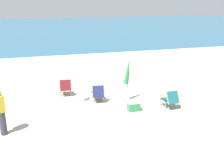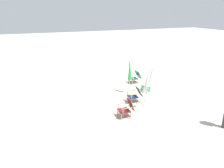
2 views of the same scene
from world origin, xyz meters
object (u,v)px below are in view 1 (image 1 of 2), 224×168
beach_chair_back_left (170,99)px  umbrella_furled_green (128,71)px  beach_chair_front_right (66,87)px  cooler_box (134,106)px  person_near_chairs (1,112)px  umbrella_furled_white (75,74)px  beach_chair_front_left (98,93)px

beach_chair_back_left → umbrella_furled_green: 2.15m
beach_chair_front_right → cooler_box: bearing=-45.0°
umbrella_furled_green → person_near_chairs: size_ratio=1.30×
beach_chair_front_right → umbrella_furled_green: umbrella_furled_green is taller
beach_chair_front_right → umbrella_furled_white: umbrella_furled_white is taller
umbrella_furled_white → umbrella_furled_green: (2.26, -0.30, 0.02)m
beach_chair_front_right → person_near_chairs: size_ratio=0.50×
beach_chair_back_left → beach_chair_front_left: bearing=151.1°
beach_chair_back_left → umbrella_furled_green: size_ratio=0.37×
umbrella_furled_green → cooler_box: bearing=-94.1°
beach_chair_back_left → beach_chair_front_left: beach_chair_back_left is taller
beach_chair_front_left → umbrella_furled_green: (1.28, -0.29, 0.96)m
beach_chair_front_left → person_near_chairs: person_near_chairs is taller
person_near_chairs → umbrella_furled_green: bearing=19.2°
umbrella_furled_green → cooler_box: (-0.08, -1.06, -1.18)m
umbrella_furled_green → umbrella_furled_white: bearing=172.4°
cooler_box → umbrella_furled_green: bearing=85.9°
umbrella_furled_green → person_near_chairs: 5.35m
beach_chair_front_left → beach_chair_back_left: bearing=-28.9°
person_near_chairs → cooler_box: person_near_chairs is taller
person_near_chairs → beach_chair_back_left: bearing=4.6°
beach_chair_front_left → beach_chair_front_right: size_ratio=1.01×
beach_chair_back_left → umbrella_furled_green: umbrella_furled_green is taller
umbrella_furled_white → cooler_box: bearing=-31.9°
beach_chair_front_right → person_near_chairs: (-2.43, -3.20, 0.41)m
beach_chair_back_left → beach_chair_front_right: 4.88m
beach_chair_back_left → cooler_box: beach_chair_back_left is taller
umbrella_furled_white → umbrella_furled_green: bearing=-7.6°
beach_chair_front_left → cooler_box: (1.20, -1.35, -0.22)m
umbrella_furled_green → beach_chair_front_right: bearing=150.7°
beach_chair_front_right → person_near_chairs: 4.04m
umbrella_furled_white → person_near_chairs: bearing=-143.4°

